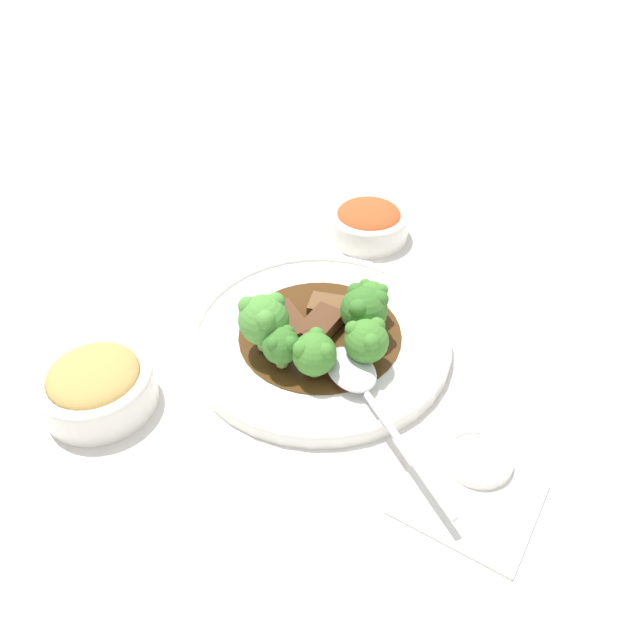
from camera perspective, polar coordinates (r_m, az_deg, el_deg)
name	(u,v)px	position (r m, az deg, el deg)	size (l,w,h in m)	color
ground_plane	(320,344)	(0.67, 0.00, -2.17)	(4.00, 4.00, 0.00)	silver
main_plate	(320,337)	(0.66, 0.00, -1.55)	(0.28, 0.28, 0.02)	white
beef_strip_0	(320,328)	(0.65, 0.01, -0.76)	(0.04, 0.06, 0.01)	#56331E
beef_strip_1	(341,309)	(0.67, 1.92, 0.98)	(0.07, 0.05, 0.01)	brown
beef_strip_2	(284,324)	(0.65, -3.33, -0.35)	(0.07, 0.06, 0.01)	#56331E
broccoli_floret_0	(314,353)	(0.59, -0.51, -3.05)	(0.04, 0.04, 0.05)	#7FA84C
broccoli_floret_1	(364,309)	(0.63, 4.05, 1.02)	(0.05, 0.05, 0.06)	#8EB756
broccoli_floret_2	(366,340)	(0.61, 4.27, -1.88)	(0.04, 0.04, 0.05)	#8EB756
broccoli_floret_3	(282,345)	(0.60, -3.53, -2.31)	(0.04, 0.04, 0.04)	#7FA84C
broccoli_floret_4	(371,297)	(0.66, 4.69, 2.11)	(0.04, 0.04, 0.04)	#7FA84C
broccoli_floret_5	(264,319)	(0.62, -5.17, 0.08)	(0.05, 0.05, 0.06)	#8EB756
serving_spoon	(358,380)	(0.60, 3.53, -5.51)	(0.20, 0.12, 0.01)	silver
side_bowl_kimchi	(369,222)	(0.82, 4.47, 8.95)	(0.10, 0.10, 0.04)	white
side_bowl_appetizer	(96,385)	(0.63, -19.77, -5.58)	(0.11, 0.11, 0.05)	white
sauce_dish	(478,458)	(0.58, 14.25, -12.16)	(0.06, 0.06, 0.01)	white
paper_napkin	(469,498)	(0.56, 13.43, -15.51)	(0.12, 0.11, 0.01)	silver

